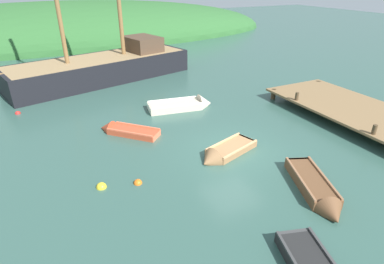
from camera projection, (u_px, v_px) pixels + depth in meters
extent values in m
plane|color=#33564C|center=(233.00, 151.00, 14.02)|extent=(120.00, 120.00, 0.00)
cube|color=olive|center=(357.00, 109.00, 16.89)|extent=(4.48, 9.68, 0.12)
cylinder|color=#4F3D27|center=(273.00, 99.00, 19.98)|extent=(0.28, 0.28, 1.22)
cylinder|color=#4F3D27|center=(317.00, 90.00, 21.49)|extent=(0.28, 0.28, 1.22)
cylinder|color=#4F3D27|center=(374.00, 130.00, 14.03)|extent=(0.20, 0.20, 0.45)
cylinder|color=#4F3D27|center=(297.00, 96.00, 17.91)|extent=(0.20, 0.20, 0.45)
ellipsoid|color=#2D602D|center=(68.00, 38.00, 39.35)|extent=(56.00, 19.98, 8.70)
cube|color=black|center=(102.00, 74.00, 23.49)|extent=(13.79, 7.23, 2.43)
cube|color=#997A51|center=(100.00, 59.00, 22.98)|extent=(13.20, 6.78, 0.10)
cube|color=#4C3828|center=(142.00, 44.00, 24.87)|extent=(2.84, 3.34, 1.10)
cube|color=beige|center=(175.00, 107.00, 18.34)|extent=(3.17, 1.71, 0.52)
cone|color=beige|center=(205.00, 104.00, 18.84)|extent=(0.92, 1.29, 1.18)
cube|color=white|center=(150.00, 109.00, 17.92)|extent=(0.30, 1.13, 0.36)
cube|color=white|center=(183.00, 103.00, 18.39)|extent=(0.36, 1.16, 0.05)
cube|color=white|center=(166.00, 105.00, 18.11)|extent=(0.36, 1.16, 0.05)
cube|color=white|center=(177.00, 106.00, 17.71)|extent=(2.92, 0.55, 0.07)
cube|color=white|center=(172.00, 99.00, 18.71)|extent=(2.92, 0.55, 0.07)
cube|color=#9E7047|center=(231.00, 150.00, 13.97)|extent=(2.55, 1.72, 0.39)
cone|color=#9E7047|center=(209.00, 162.00, 13.06)|extent=(0.88, 1.15, 1.01)
cube|color=tan|center=(247.00, 140.00, 14.64)|extent=(0.41, 0.95, 0.28)
cube|color=tan|center=(226.00, 150.00, 13.66)|extent=(0.47, 0.99, 0.05)
cube|color=tan|center=(237.00, 144.00, 14.17)|extent=(0.47, 0.99, 0.05)
cube|color=tan|center=(223.00, 141.00, 14.19)|extent=(2.20, 0.77, 0.07)
cube|color=tan|center=(241.00, 149.00, 13.56)|extent=(2.20, 0.77, 0.07)
cube|color=#C64C2D|center=(134.00, 133.00, 15.43)|extent=(2.37, 2.43, 0.39)
cone|color=#C64C2D|center=(107.00, 128.00, 15.91)|extent=(1.06, 1.05, 0.86)
cube|color=#FF6E48|center=(156.00, 136.00, 15.04)|extent=(0.67, 0.65, 0.28)
cube|color=#FF6E48|center=(126.00, 129.00, 15.50)|extent=(0.73, 0.71, 0.05)
cube|color=#FF6E48|center=(142.00, 132.00, 15.24)|extent=(0.73, 0.71, 0.05)
cube|color=#FF6E48|center=(138.00, 126.00, 15.68)|extent=(1.74, 1.82, 0.07)
cube|color=#FF6E48|center=(129.00, 133.00, 14.98)|extent=(1.74, 1.82, 0.07)
cube|color=#3B3B3B|center=(293.00, 235.00, 9.22)|extent=(0.95, 0.39, 0.32)
cube|color=#3B3B3B|center=(310.00, 259.00, 8.31)|extent=(0.99, 0.46, 0.05)
cube|color=brown|center=(310.00, 183.00, 11.63)|extent=(1.98, 2.97, 0.49)
cone|color=brown|center=(333.00, 215.00, 10.06)|extent=(1.13, 1.00, 0.94)
cube|color=#8E6242|center=(297.00, 162.00, 12.80)|extent=(0.87, 0.45, 0.35)
cube|color=#8E6242|center=(317.00, 187.00, 11.10)|extent=(0.91, 0.51, 0.05)
cube|color=#8E6242|center=(306.00, 171.00, 11.98)|extent=(0.91, 0.51, 0.05)
cube|color=#8E6242|center=(300.00, 177.00, 11.47)|extent=(1.11, 2.57, 0.07)
cube|color=#8E6242|center=(324.00, 176.00, 11.53)|extent=(1.11, 2.57, 0.07)
sphere|color=red|center=(18.00, 114.00, 17.83)|extent=(0.31, 0.31, 0.31)
sphere|color=orange|center=(138.00, 183.00, 11.83)|extent=(0.32, 0.32, 0.32)
sphere|color=yellow|center=(102.00, 187.00, 11.60)|extent=(0.38, 0.38, 0.38)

